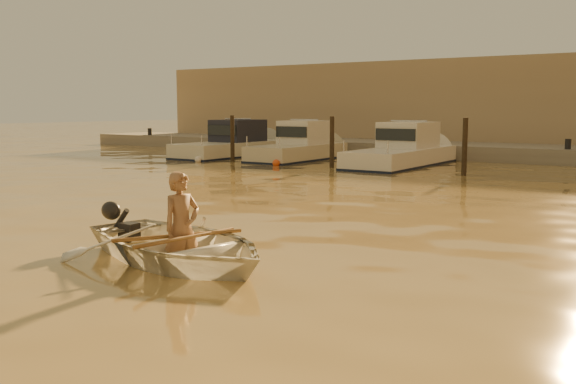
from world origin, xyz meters
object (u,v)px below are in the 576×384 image
Objects in this scene: person at (182,228)px; waterfront_building at (555,106)px; moored_boat_2 at (401,150)px; dinghy at (178,245)px; moored_boat_1 at (298,146)px; moored_boat_0 at (230,143)px.

person is 28.11m from waterfront_building.
moored_boat_2 is 11.69m from waterfront_building.
person is (0.10, -0.02, 0.28)m from dinghy.
waterfront_building is (8.54, 11.00, 1.77)m from moored_boat_1.
moored_boat_0 is at bearing 49.78° from person.
waterfront_building is at bearing 52.17° from moored_boat_1.
moored_boat_0 is 8.89m from moored_boat_2.
moored_boat_1 is (3.88, 0.00, 0.00)m from moored_boat_0.
moored_boat_2 is at bearing 0.00° from moored_boat_0.
waterfront_building is at bearing 41.52° from moored_boat_0.
moored_boat_0 is 0.16× the size of waterfront_building.
person is at bearing -62.14° from moored_boat_1.
moored_boat_1 is at bearing 0.00° from moored_boat_0.
waterfront_building reaches higher than dinghy.
person is 0.23× the size of moored_boat_2.
moored_boat_0 is at bearing -138.48° from waterfront_building.
moored_boat_0 is 16.69m from waterfront_building.
moored_boat_0 reaches higher than dinghy.
waterfront_building reaches higher than moored_boat_2.
waterfront_building reaches higher than person.
dinghy is at bearing -89.25° from waterfront_building.
moored_boat_1 and moored_boat_2 have the same top height.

